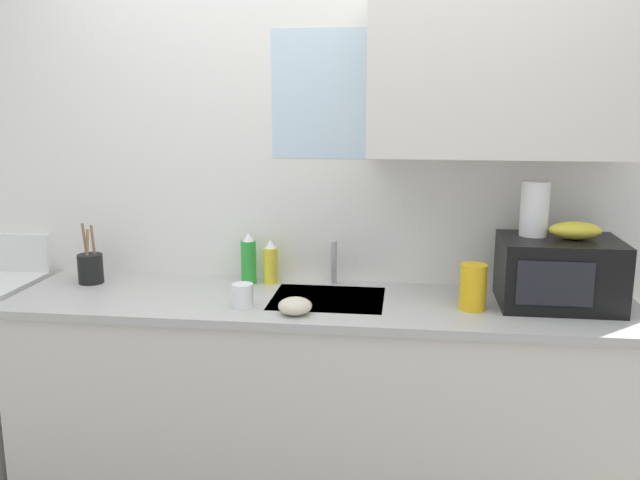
% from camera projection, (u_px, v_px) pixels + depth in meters
% --- Properties ---
extents(kitchen_wall_assembly, '(3.34, 0.42, 2.50)m').
position_uv_depth(kitchen_wall_assembly, '(360.00, 180.00, 2.95)').
color(kitchen_wall_assembly, white).
rests_on(kitchen_wall_assembly, ground).
extents(counter_unit, '(2.57, 0.63, 0.90)m').
position_uv_depth(counter_unit, '(320.00, 399.00, 2.85)').
color(counter_unit, silver).
rests_on(counter_unit, ground).
extents(sink_faucet, '(0.03, 0.03, 0.20)m').
position_uv_depth(sink_faucet, '(334.00, 263.00, 2.97)').
color(sink_faucet, '#B2B5BA').
rests_on(sink_faucet, counter_unit).
extents(microwave, '(0.46, 0.35, 0.27)m').
position_uv_depth(microwave, '(559.00, 272.00, 2.66)').
color(microwave, black).
rests_on(microwave, counter_unit).
extents(banana_bunch, '(0.20, 0.11, 0.07)m').
position_uv_depth(banana_bunch, '(575.00, 230.00, 2.62)').
color(banana_bunch, gold).
rests_on(banana_bunch, microwave).
extents(paper_towel_roll, '(0.11, 0.11, 0.22)m').
position_uv_depth(paper_towel_roll, '(535.00, 209.00, 2.67)').
color(paper_towel_roll, white).
rests_on(paper_towel_roll, microwave).
extents(dish_soap_bottle_yellow, '(0.07, 0.07, 0.20)m').
position_uv_depth(dish_soap_bottle_yellow, '(271.00, 263.00, 2.98)').
color(dish_soap_bottle_yellow, yellow).
rests_on(dish_soap_bottle_yellow, counter_unit).
extents(dish_soap_bottle_green, '(0.07, 0.07, 0.23)m').
position_uv_depth(dish_soap_bottle_green, '(249.00, 260.00, 2.98)').
color(dish_soap_bottle_green, green).
rests_on(dish_soap_bottle_green, counter_unit).
extents(cereal_canister, '(0.10, 0.10, 0.18)m').
position_uv_depth(cereal_canister, '(473.00, 287.00, 2.62)').
color(cereal_canister, gold).
rests_on(cereal_canister, counter_unit).
extents(mug_white, '(0.08, 0.08, 0.09)m').
position_uv_depth(mug_white, '(243.00, 296.00, 2.65)').
color(mug_white, white).
rests_on(mug_white, counter_unit).
extents(utensil_crock, '(0.11, 0.11, 0.27)m').
position_uv_depth(utensil_crock, '(90.00, 268.00, 2.99)').
color(utensil_crock, black).
rests_on(utensil_crock, counter_unit).
extents(small_bowl, '(0.13, 0.13, 0.06)m').
position_uv_depth(small_bowl, '(295.00, 306.00, 2.57)').
color(small_bowl, beige).
rests_on(small_bowl, counter_unit).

